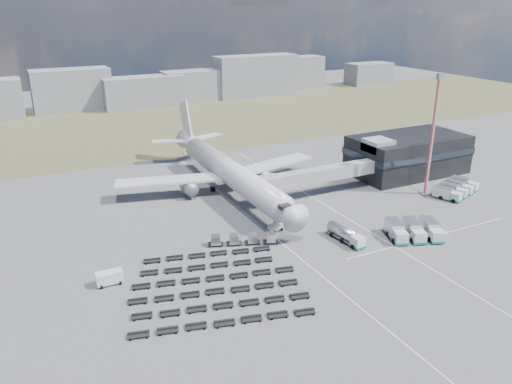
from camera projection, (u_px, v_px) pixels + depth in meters
name	position (u px, v px, depth m)	size (l,w,h in m)	color
ground	(298.00, 247.00, 92.40)	(420.00, 420.00, 0.00)	#565659
grass_strip	(143.00, 125.00, 184.20)	(420.00, 90.00, 0.01)	brown
lane_markings	(332.00, 230.00, 99.01)	(47.12, 110.00, 0.01)	silver
terminal	(407.00, 154.00, 130.61)	(30.40, 16.40, 11.00)	black
jet_bridge	(312.00, 176.00, 114.33)	(30.30, 3.80, 7.05)	#939399
airliner	(227.00, 170.00, 117.53)	(51.59, 64.53, 17.62)	silver
skyline	(74.00, 91.00, 205.31)	(300.48, 23.03, 21.41)	gray
fuel_tanker	(346.00, 235.00, 93.93)	(3.04, 8.89, 2.82)	silver
pushback_tug	(275.00, 228.00, 98.66)	(2.84, 1.60, 1.33)	silver
utility_van	(109.00, 278.00, 79.71)	(4.18, 1.89, 2.24)	silver
catering_truck	(237.00, 176.00, 125.70)	(3.74, 6.42, 2.77)	silver
service_trucks_near	(414.00, 230.00, 95.43)	(11.40, 10.08, 2.88)	silver
service_trucks_far	(456.00, 189.00, 117.18)	(13.01, 9.82, 2.57)	silver
uld_row	(243.00, 239.00, 92.96)	(12.87, 6.24, 1.82)	black
baggage_dollies	(214.00, 285.00, 79.10)	(30.12, 27.59, 0.71)	black
floodlight_mast	(432.00, 136.00, 112.72)	(2.66, 2.17, 28.12)	red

